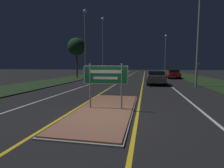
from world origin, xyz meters
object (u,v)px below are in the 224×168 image
car_approaching_1 (105,72)px  car_approaching_2 (114,71)px  highway_sign (106,77)px  car_receding_1 (173,74)px  streetlight_right_far (166,48)px  car_receding_0 (156,77)px  streetlight_right_near (199,19)px  streetlight_left_near (85,37)px  car_approaching_0 (113,75)px  warning_sign (198,68)px  streetlight_left_far (103,38)px

car_approaching_1 → car_approaching_2: bearing=89.5°
highway_sign → car_receding_1: bearing=74.6°
streetlight_right_far → car_receding_0: 25.84m
streetlight_right_near → streetlight_right_far: streetlight_right_near is taller
car_receding_0 → car_approaching_2: size_ratio=1.11×
streetlight_left_near → car_receding_1: bearing=25.9°
streetlight_right_far → car_receding_0: (-3.51, -25.02, -5.40)m
car_receding_1 → car_approaching_2: car_receding_1 is taller
car_receding_0 → car_approaching_1: 15.93m
car_approaching_0 → streetlight_right_near: bearing=-25.4°
streetlight_right_far → car_receding_1: bearing=-91.3°
streetlight_right_far → warning_sign: (3.47, -14.56, -4.59)m
car_receding_0 → car_receding_1: (3.18, 9.87, -0.02)m
car_receding_1 → car_approaching_1: (-11.90, 3.47, 0.01)m
streetlight_left_near → highway_sign: bearing=-67.6°
streetlight_left_near → streetlight_left_far: streetlight_left_far is taller
streetlight_right_near → warning_sign: bearing=74.4°
streetlight_left_near → car_receding_0: bearing=-22.6°
car_receding_1 → car_approaching_0: size_ratio=1.01×
streetlight_right_far → warning_sign: bearing=-76.6°
car_receding_1 → streetlight_left_near: bearing=-154.1°
car_receding_1 → car_approaching_1: size_ratio=1.13×
streetlight_left_near → streetlight_right_near: (12.85, -5.43, 0.44)m
car_receding_0 → car_approaching_0: car_approaching_0 is taller
car_approaching_2 → car_receding_0: bearing=-69.4°
streetlight_left_near → car_receding_1: streetlight_left_near is taller
streetlight_right_far → car_approaching_0: (-8.73, -22.42, -5.36)m
highway_sign → car_approaching_2: 35.22m
streetlight_left_near → car_approaching_2: streetlight_left_near is taller
car_approaching_0 → car_receding_1: bearing=40.9°
car_approaching_1 → car_receding_1: bearing=-16.2°
streetlight_left_far → car_receding_0: 17.93m
streetlight_left_near → streetlight_left_far: (-0.02, 10.08, 1.46)m
highway_sign → streetlight_right_near: size_ratio=0.19×
highway_sign → streetlight_left_near: bearing=112.4°
highway_sign → streetlight_right_far: bearing=80.3°
car_receding_0 → warning_sign: (6.98, 10.46, 0.81)m
streetlight_right_near → car_approaching_0: streetlight_right_near is taller
highway_sign → warning_sign: bearing=66.2°
streetlight_left_far → car_receding_0: size_ratio=2.34×
streetlight_right_far → highway_sign: bearing=-99.7°
streetlight_right_near → warning_sign: (3.36, 12.05, -4.69)m
car_receding_0 → warning_sign: 12.60m
streetlight_left_far → car_approaching_1: 6.58m
highway_sign → car_receding_1: 22.45m
streetlight_left_far → warning_sign: streetlight_left_far is taller
streetlight_left_near → warning_sign: streetlight_left_near is taller
car_receding_1 → car_approaching_0: 11.10m
car_receding_0 → car_approaching_0: size_ratio=1.00×
car_receding_1 → car_receding_0: bearing=-107.9°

